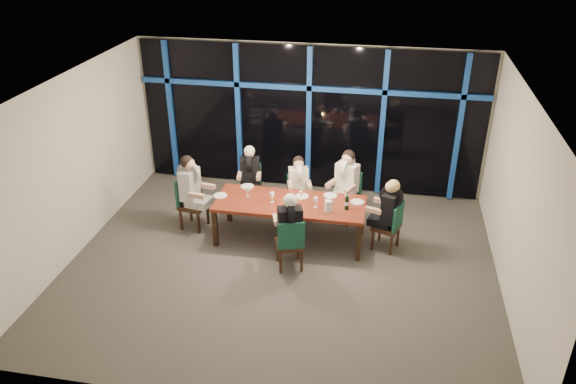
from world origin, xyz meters
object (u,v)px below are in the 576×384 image
chair_end_left (189,200)px  wine_bottle (347,203)px  chair_near_mid (290,242)px  chair_far_left (251,184)px  diner_far_mid (299,179)px  diner_end_left (191,182)px  diner_end_right (389,204)px  water_pitcher (328,206)px  diner_far_right (346,176)px  diner_near_mid (290,219)px  chair_far_mid (298,194)px  dining_table (290,206)px  diner_far_left (250,169)px  chair_far_right (347,193)px  chair_end_right (391,224)px

chair_end_left → wine_bottle: wine_bottle is taller
chair_end_left → chair_near_mid: (2.06, -1.02, -0.02)m
chair_far_left → chair_near_mid: chair_near_mid is taller
chair_near_mid → diner_far_mid: 1.71m
diner_end_left → diner_end_right: diner_end_left is taller
chair_far_left → chair_end_left: bearing=-143.0°
water_pitcher → diner_far_right: bearing=63.3°
diner_near_mid → chair_far_mid: bearing=-104.2°
chair_near_mid → chair_end_left: bearing=-45.3°
chair_end_left → diner_far_mid: 2.04m
diner_end_right → wine_bottle: (-0.70, -0.09, 0.00)m
chair_near_mid → diner_near_mid: size_ratio=1.03×
diner_far_right → wine_bottle: 0.95m
chair_far_left → diner_far_mid: bearing=-25.5°
chair_end_left → diner_far_right: diner_far_right is taller
dining_table → diner_far_left: bearing=134.0°
dining_table → chair_far_right: (0.92, 0.95, -0.15)m
chair_far_right → wine_bottle: 1.07m
chair_far_mid → water_pitcher: 1.34m
chair_far_mid → water_pitcher: size_ratio=3.94×
chair_end_left → chair_end_right: chair_end_left is taller
dining_table → diner_far_left: size_ratio=3.02×
dining_table → diner_far_mid: 0.79m
chair_far_right → diner_near_mid: diner_near_mid is taller
water_pitcher → diner_far_mid: bearing=107.0°
chair_far_right → diner_end_left: diner_end_left is taller
diner_far_right → diner_end_right: diner_far_right is taller
chair_far_mid → chair_end_left: bearing=-174.6°
chair_far_right → diner_end_left: bearing=-139.1°
dining_table → diner_far_right: bearing=44.6°
diner_end_right → chair_far_left: bearing=-92.6°
chair_end_right → wine_bottle: 0.85m
chair_far_left → chair_near_mid: 2.28m
diner_near_mid → chair_far_right: bearing=-132.7°
chair_end_left → diner_far_right: size_ratio=1.04×
diner_far_left → diner_end_right: diner_end_right is taller
chair_far_right → diner_end_right: diner_end_right is taller
chair_far_left → chair_end_left: size_ratio=0.91×
diner_far_left → chair_far_mid: bearing=-17.8°
chair_near_mid → diner_far_right: diner_far_right is taller
dining_table → water_pitcher: bearing=-18.6°
dining_table → diner_end_right: bearing=0.6°
wine_bottle → diner_far_right: bearing=95.9°
chair_far_left → diner_far_right: size_ratio=0.95×
wine_bottle → chair_far_left: bearing=149.7°
chair_far_mid → diner_end_right: diner_end_right is taller
diner_far_mid → wine_bottle: bearing=-57.4°
chair_end_right → diner_far_mid: size_ratio=1.08×
diner_far_mid → water_pitcher: bearing=-72.4°
chair_end_left → chair_end_right: 3.65m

